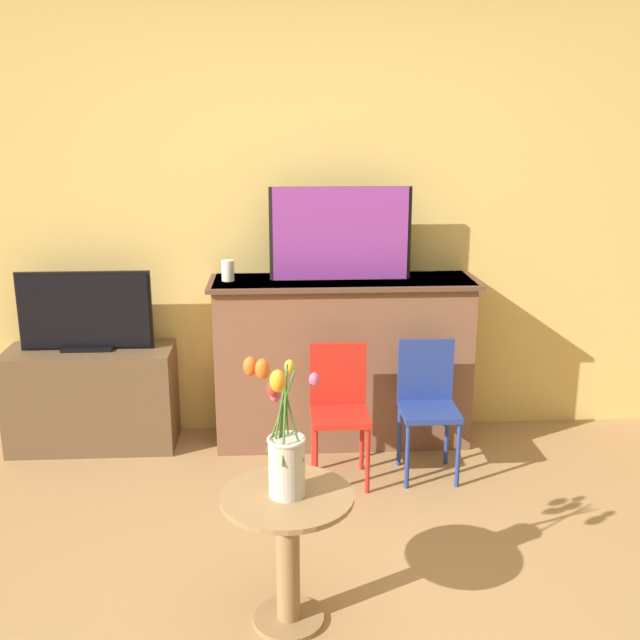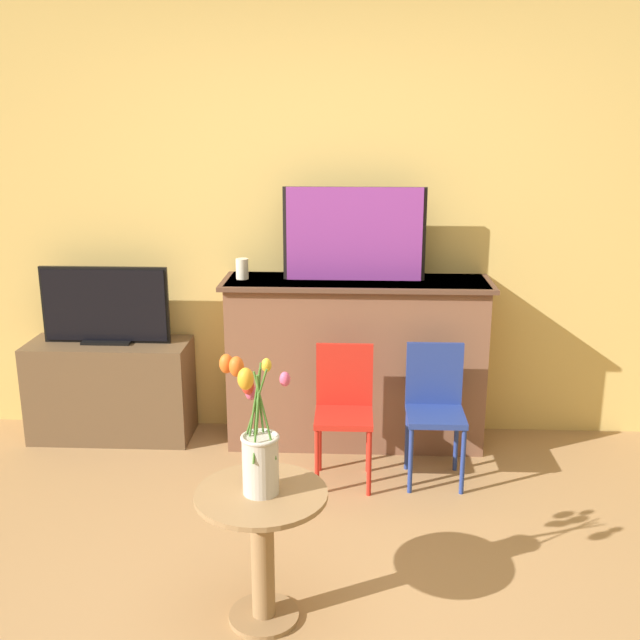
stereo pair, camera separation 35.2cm
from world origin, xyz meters
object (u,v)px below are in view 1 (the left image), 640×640
object	(u,v)px
tv_monitor	(85,312)
vase_tulips	(284,447)
chair_red	(339,403)
chair_blue	(427,399)
painting	(340,234)

from	to	relation	value
tv_monitor	vase_tulips	xyz separation A→B (m)	(1.10, -1.65, -0.08)
chair_red	chair_blue	world-z (taller)	same
painting	vase_tulips	bearing A→B (deg)	-101.51
chair_red	chair_blue	distance (m)	0.48
painting	chair_red	xyz separation A→B (m)	(-0.04, -0.49, -0.82)
vase_tulips	painting	bearing A→B (deg)	78.49
chair_blue	painting	bearing A→B (deg)	134.15
chair_red	chair_blue	bearing A→B (deg)	4.67
painting	chair_blue	xyz separation A→B (m)	(0.43, -0.45, -0.82)
tv_monitor	chair_red	distance (m)	1.52
tv_monitor	chair_red	world-z (taller)	tv_monitor
chair_red	vase_tulips	bearing A→B (deg)	-104.17
painting	vase_tulips	distance (m)	1.77
chair_blue	vase_tulips	distance (m)	1.47
painting	vase_tulips	xyz separation A→B (m)	(-0.34, -1.66, -0.51)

